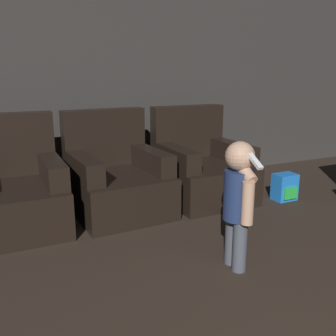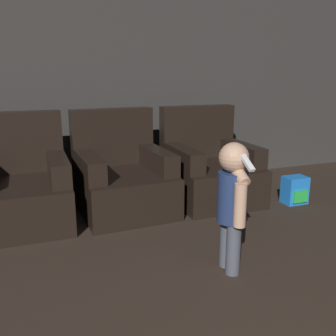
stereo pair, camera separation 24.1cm
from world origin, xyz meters
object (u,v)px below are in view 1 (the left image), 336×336
toy_backpack (285,187)px  person_toddler (239,196)px  armchair_middle (116,179)px  armchair_right (201,169)px  armchair_left (12,192)px

toy_backpack → person_toddler: bearing=-143.6°
armchair_middle → person_toddler: armchair_middle is taller
armchair_middle → armchair_right: same height
toy_backpack → armchair_right: bearing=148.5°
armchair_middle → toy_backpack: armchair_middle is taller
armchair_left → toy_backpack: 2.64m
armchair_left → toy_backpack: size_ratio=3.41×
armchair_middle → armchair_left: bearing=177.1°
armchair_left → armchair_middle: 0.92m
armchair_middle → armchair_right: (0.93, 0.00, 0.00)m
armchair_right → toy_backpack: size_ratio=3.41×
armchair_right → toy_backpack: (0.75, -0.46, -0.17)m
person_toddler → armchair_middle: bearing=-158.9°
armchair_left → armchair_right: 1.85m
armchair_left → person_toddler: 1.93m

